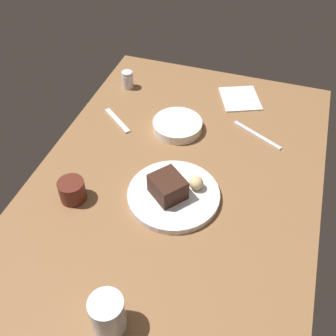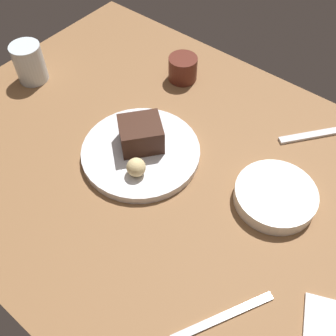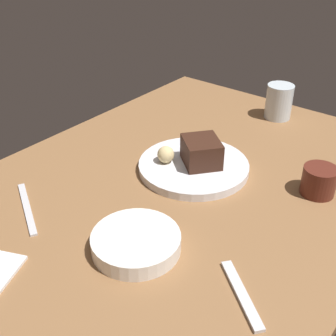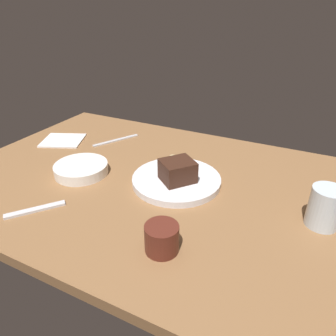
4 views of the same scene
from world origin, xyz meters
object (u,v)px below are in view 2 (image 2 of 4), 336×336
object	(u,v)px
chocolate_cake_slice	(140,135)
side_bowl	(275,196)
bread_roll	(136,167)
water_glass	(29,63)
coffee_cup	(183,68)
dessert_spoon	(310,136)
dessert_plate	(141,152)
butter_knife	(223,317)

from	to	relation	value
chocolate_cake_slice	side_bowl	xyz separation A→B (cm)	(-30.27, -6.91, -3.44)
bread_roll	water_glass	xyz separation A→B (cm)	(43.49, -7.69, 1.06)
coffee_cup	dessert_spoon	xyz separation A→B (cm)	(-35.98, -1.95, -2.87)
dessert_plate	chocolate_cake_slice	bearing A→B (deg)	-47.27
bread_roll	coffee_cup	size ratio (longest dim) A/B	0.54
dessert_plate	side_bowl	xyz separation A→B (cm)	(-29.32, -7.94, 0.64)
chocolate_cake_slice	coffee_cup	size ratio (longest dim) A/B	1.21
side_bowl	coffee_cup	size ratio (longest dim) A/B	2.22
coffee_cup	dessert_plate	bearing A→B (deg)	108.57
chocolate_cake_slice	dessert_spoon	distance (cm)	39.73
water_glass	butter_knife	distance (cm)	77.13
side_bowl	butter_knife	xyz separation A→B (cm)	(-5.17, 26.22, -1.37)
dessert_plate	coffee_cup	distance (cm)	28.59
dessert_plate	coffee_cup	size ratio (longest dim) A/B	3.52
dessert_plate	water_glass	size ratio (longest dim) A/B	2.61
dessert_plate	chocolate_cake_slice	xyz separation A→B (cm)	(0.95, -1.03, 4.08)
bread_roll	dessert_plate	bearing A→B (deg)	-55.66
water_glass	dessert_spoon	distance (cm)	71.97
coffee_cup	butter_knife	size ratio (longest dim) A/B	0.39
coffee_cup	water_glass	bearing A→B (deg)	39.04
dessert_plate	chocolate_cake_slice	size ratio (longest dim) A/B	2.90
dessert_plate	dessert_spoon	bearing A→B (deg)	-132.88
dessert_plate	side_bowl	world-z (taller)	side_bowl
chocolate_cake_slice	dessert_spoon	xyz separation A→B (cm)	(-27.86, -27.94, -4.71)
coffee_cup	dessert_spoon	bearing A→B (deg)	-176.89
coffee_cup	dessert_spoon	size ratio (longest dim) A/B	0.50
chocolate_cake_slice	coffee_cup	bearing A→B (deg)	-72.64
bread_roll	side_bowl	distance (cm)	28.98
coffee_cup	chocolate_cake_slice	bearing A→B (deg)	107.36
water_glass	coffee_cup	world-z (taller)	water_glass
dessert_spoon	bread_roll	bearing A→B (deg)	4.30
bread_roll	side_bowl	size ratio (longest dim) A/B	0.24
dessert_spoon	butter_knife	distance (cm)	47.85
water_glass	dessert_plate	bearing A→B (deg)	176.88
bread_roll	coffee_cup	bearing A→B (deg)	-68.45
bread_roll	coffee_cup	distance (cm)	34.99
bread_roll	butter_knife	distance (cm)	33.48
dessert_plate	butter_knife	world-z (taller)	dessert_plate
water_glass	coffee_cup	xyz separation A→B (cm)	(-30.65, -24.85, -1.83)
chocolate_cake_slice	bread_roll	xyz separation A→B (cm)	(-4.72, 6.55, -1.07)
bread_roll	water_glass	size ratio (longest dim) A/B	0.40
dessert_plate	chocolate_cake_slice	distance (cm)	4.32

